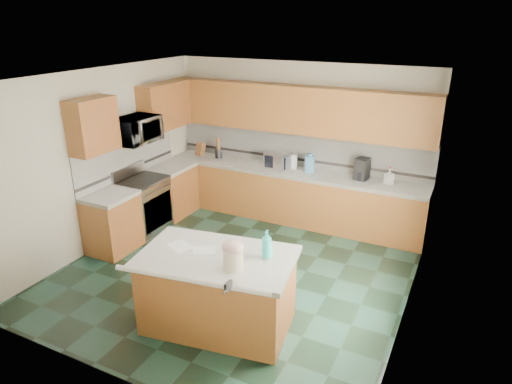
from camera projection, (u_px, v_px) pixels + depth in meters
The scene contains 52 objects.
floor at pixel (236, 272), 6.47m from camera, with size 4.60×4.60×0.00m, color black.
ceiling at pixel (232, 77), 5.49m from camera, with size 4.60×4.60×0.00m, color white.
wall_back at pixel (298, 141), 7.92m from camera, with size 4.60×0.04×2.70m, color beige.
wall_front at pixel (108, 263), 4.04m from camera, with size 4.60×0.04×2.70m, color beige.
wall_left at pixel (100, 159), 6.94m from camera, with size 0.04×4.60×2.70m, color beige.
wall_right at pixel (418, 215), 5.03m from camera, with size 0.04×4.60×2.70m, color beige.
back_base_cab at pixel (290, 197), 7.99m from camera, with size 4.60×0.60×0.86m, color #4D2713.
back_countertop at pixel (291, 172), 7.82m from camera, with size 4.60×0.64×0.06m, color white.
back_upper_cab at pixel (295, 109), 7.55m from camera, with size 4.60×0.33×0.78m, color #4D2713.
back_backsplash at pixel (297, 148), 7.94m from camera, with size 4.60×0.02×0.63m, color silver.
back_accent_band at pixel (297, 159), 8.00m from camera, with size 4.60×0.01×0.05m, color black.
left_base_cab_rear at pixel (172, 191), 8.22m from camera, with size 0.60×0.82×0.86m, color #4D2713.
left_counter_rear at pixel (170, 167), 8.05m from camera, with size 0.64×0.82×0.06m, color white.
left_base_cab_front at pixel (112, 224), 6.94m from camera, with size 0.60×0.72×0.86m, color #4D2713.
left_counter_front at pixel (109, 196), 6.77m from camera, with size 0.64×0.72×0.06m, color white.
left_backsplash at pixel (127, 157), 7.42m from camera, with size 0.02×2.30×0.63m, color silver.
left_accent_band at pixel (129, 169), 7.49m from camera, with size 0.01×2.30×0.05m, color black.
left_upper_cab_rear at pixel (165, 106), 7.84m from camera, with size 0.33×1.09×0.78m, color #4D2713.
left_upper_cab_front at pixel (93, 126), 6.45m from camera, with size 0.33×0.72×0.78m, color #4D2713.
range_body at pixel (144, 206), 7.55m from camera, with size 0.60×0.76×0.88m, color #B7B7BC.
range_oven_door at pixel (158, 212), 7.45m from camera, with size 0.02×0.68×0.55m, color black.
range_cooktop at pixel (141, 180), 7.39m from camera, with size 0.62×0.78×0.04m, color black.
range_handle at pixel (158, 190), 7.30m from camera, with size 0.02×0.02×0.66m, color #B7B7BC.
range_backguard at pixel (128, 171), 7.45m from camera, with size 0.06×0.76×0.18m, color #B7B7BC.
microwave at pixel (136, 130), 7.08m from camera, with size 0.73×0.50×0.41m, color #B7B7BC.
island_base at pixel (218, 293), 5.23m from camera, with size 1.62×0.93×0.86m, color #4D2713.
island_top at pixel (217, 258), 5.06m from camera, with size 1.72×1.03×0.06m, color white.
island_bullnose at pixel (191, 280), 4.63m from camera, with size 0.06×0.06×1.72m, color white.
treat_jar at pixel (233, 259), 4.75m from camera, with size 0.21×0.21×0.22m, color beige.
treat_jar_lid at pixel (233, 247), 4.69m from camera, with size 0.23×0.23×0.14m, color beige.
treat_jar_knob at pixel (233, 243), 4.68m from camera, with size 0.03×0.03×0.07m, color tan.
treat_jar_knob_end_l at pixel (230, 242), 4.69m from camera, with size 0.04×0.04×0.04m, color tan.
treat_jar_knob_end_r at pixel (236, 244), 4.66m from camera, with size 0.04×0.04×0.04m, color tan.
soap_bottle_island at pixel (267, 244), 4.96m from camera, with size 0.12×0.12×0.32m, color #2EBBB5.
paper_sheet_a at pixel (204, 250), 5.16m from camera, with size 0.25×0.19×0.00m, color white.
paper_sheet_b at pixel (180, 246), 5.24m from camera, with size 0.29×0.22×0.00m, color white.
clamp_body at pixel (228, 286), 4.46m from camera, with size 0.03×0.11×0.10m, color black.
clamp_handle at pixel (225, 291), 4.41m from camera, with size 0.02×0.02×0.07m, color black.
knife_block at pixel (200, 149), 8.57m from camera, with size 0.14×0.11×0.25m, color #472814.
utensil_crock at pixel (218, 154), 8.46m from camera, with size 0.12×0.12×0.16m, color black.
utensil_bundle at pixel (218, 144), 8.39m from camera, with size 0.07×0.07×0.23m, color #472814.
toaster_oven at pixel (278, 160), 7.91m from camera, with size 0.43×0.30×0.25m, color #B7B7BC.
toaster_oven_door at pixel (275, 163), 7.80m from camera, with size 0.39×0.01×0.21m, color black.
paper_towel at pixel (294, 162), 7.84m from camera, with size 0.11×0.11×0.25m, color white.
paper_towel_base at pixel (294, 168), 7.88m from camera, with size 0.17×0.17×0.01m, color #B7B7BC.
water_jug at pixel (310, 164), 7.68m from camera, with size 0.17×0.17×0.28m, color #4E93CA.
water_jug_neck at pixel (310, 155), 7.62m from camera, with size 0.08×0.08×0.04m, color #4E93CA.
coffee_maker at pixel (362, 169), 7.32m from camera, with size 0.20×0.22×0.35m, color black.
coffee_carafe at pixel (361, 176), 7.31m from camera, with size 0.14×0.14×0.14m, color black.
soap_bottle_back at pixel (389, 176), 7.13m from camera, with size 0.11×0.12×0.25m, color white.
soap_back_cap at pixel (390, 168), 7.08m from camera, with size 0.02×0.02×0.03m, color red.
window_light_proxy at pixel (414, 208), 4.82m from camera, with size 0.02×1.40×1.10m, color white.
Camera 1 is at (2.74, -4.91, 3.41)m, focal length 32.00 mm.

